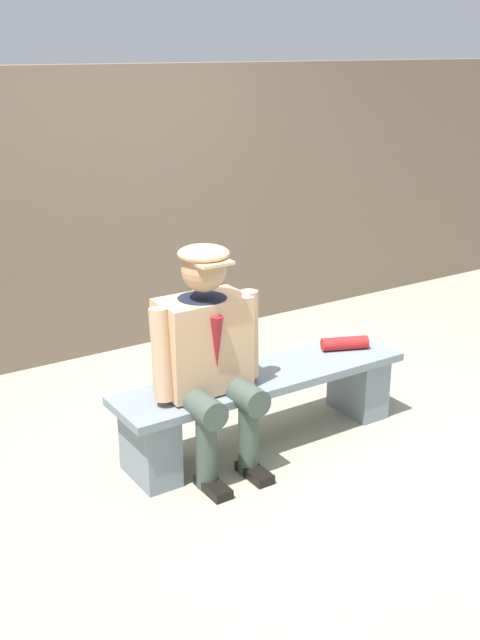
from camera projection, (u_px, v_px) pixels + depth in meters
ground_plane at (262, 441)px, 4.47m from camera, size 30.00×30.00×0.00m
bench at (263, 398)px, 4.37m from camera, size 1.76×0.42×0.43m
seated_man at (208, 350)px, 4.00m from camera, size 0.63×0.56×1.22m
rolled_magazine at (345, 343)px, 4.65m from camera, size 0.29×0.18×0.08m
stadium_wall at (117, 211)px, 5.61m from camera, size 12.00×0.24×2.04m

